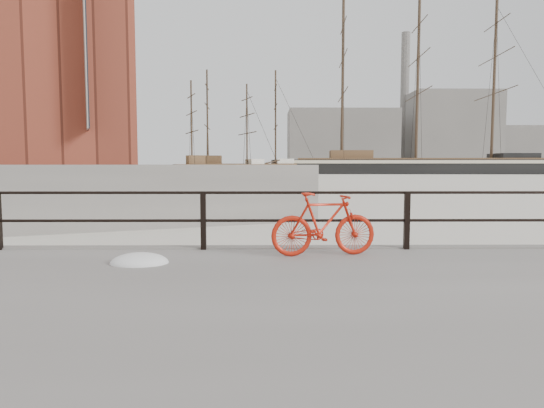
% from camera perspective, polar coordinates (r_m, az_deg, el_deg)
% --- Properties ---
extents(ground, '(400.00, 400.00, 0.00)m').
position_cam_1_polar(ground, '(8.93, 15.19, -7.19)').
color(ground, white).
rests_on(ground, ground).
extents(promenade, '(36.00, 8.00, 0.35)m').
position_cam_1_polar(promenade, '(5.28, 27.42, -13.91)').
color(promenade, gray).
rests_on(promenade, ground).
extents(far_quay, '(78.44, 148.07, 1.80)m').
position_cam_1_polar(far_quay, '(88.77, -25.65, 3.62)').
color(far_quay, gray).
rests_on(far_quay, ground).
extents(guardrail, '(28.00, 0.10, 1.00)m').
position_cam_1_polar(guardrail, '(8.65, 15.58, -1.87)').
color(guardrail, black).
rests_on(guardrail, promenade).
extents(bicycle, '(1.71, 0.49, 1.02)m').
position_cam_1_polar(bicycle, '(7.78, 6.08, -2.36)').
color(bicycle, red).
rests_on(bicycle, promenade).
extents(snow_mounds, '(23.36, 3.82, 0.33)m').
position_cam_1_polar(snow_mounds, '(7.51, 24.46, -5.84)').
color(snow_mounds, white).
rests_on(snow_mounds, promenade).
extents(barque_black, '(64.10, 24.67, 35.38)m').
position_cam_1_polar(barque_black, '(98.32, 16.53, 3.42)').
color(barque_black, black).
rests_on(barque_black, ground).
extents(schooner_mid, '(28.69, 13.02, 20.38)m').
position_cam_1_polar(schooner_mid, '(92.50, -3.57, 3.54)').
color(schooner_mid, white).
rests_on(schooner_mid, ground).
extents(schooner_left, '(23.71, 16.84, 16.70)m').
position_cam_1_polar(schooner_left, '(84.67, -6.11, 3.42)').
color(schooner_left, silver).
rests_on(schooner_left, ground).
extents(apartment_cream, '(24.16, 21.40, 21.20)m').
position_cam_1_polar(apartment_cream, '(79.63, -27.81, 11.78)').
color(apartment_cream, beige).
rests_on(apartment_cream, far_quay).
extents(apartment_grey, '(26.02, 22.15, 23.20)m').
position_cam_1_polar(apartment_grey, '(101.53, -26.69, 10.73)').
color(apartment_grey, '#9E9E99').
rests_on(apartment_grey, far_quay).
extents(apartment_brick, '(27.87, 22.90, 21.20)m').
position_cam_1_polar(apartment_brick, '(124.27, -25.91, 9.09)').
color(apartment_brick, brown).
rests_on(apartment_brick, far_quay).
extents(industrial_west, '(32.00, 18.00, 18.00)m').
position_cam_1_polar(industrial_west, '(150.26, 8.10, 7.37)').
color(industrial_west, gray).
rests_on(industrial_west, ground).
extents(industrial_mid, '(26.00, 20.00, 24.00)m').
position_cam_1_polar(industrial_mid, '(164.11, 20.14, 7.95)').
color(industrial_mid, gray).
rests_on(industrial_mid, ground).
extents(industrial_east, '(20.00, 16.00, 14.00)m').
position_cam_1_polar(industrial_east, '(177.72, 26.51, 5.86)').
color(industrial_east, gray).
rests_on(industrial_east, ground).
extents(smokestack, '(2.80, 2.80, 44.00)m').
position_cam_1_polar(smokestack, '(165.74, 15.32, 11.50)').
color(smokestack, gray).
rests_on(smokestack, ground).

